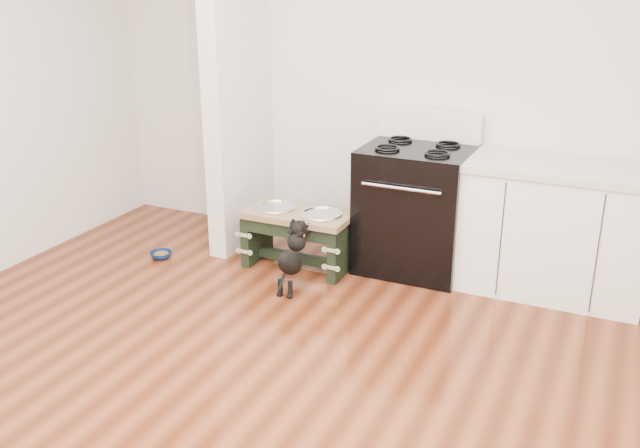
{
  "coord_description": "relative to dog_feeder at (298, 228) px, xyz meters",
  "views": [
    {
      "loc": [
        1.67,
        -2.59,
        2.17
      ],
      "look_at": [
        -0.17,
        1.41,
        0.53
      ],
      "focal_mm": 40.0,
      "sensor_mm": 36.0,
      "label": 1
    }
  ],
  "objects": [
    {
      "name": "oven_range",
      "position": [
        0.78,
        0.36,
        0.16
      ],
      "size": [
        0.76,
        0.69,
        1.14
      ],
      "color": "black",
      "rests_on": "ground"
    },
    {
      "name": "ground",
      "position": [
        0.53,
        -1.8,
        -0.31
      ],
      "size": [
        5.0,
        5.0,
        0.0
      ],
      "primitive_type": "plane",
      "color": "#4A1E0D",
      "rests_on": "ground"
    },
    {
      "name": "room_shell",
      "position": [
        0.53,
        -1.8,
        1.31
      ],
      "size": [
        5.0,
        5.0,
        5.0
      ],
      "color": "silver",
      "rests_on": "ground"
    },
    {
      "name": "dog_feeder",
      "position": [
        0.0,
        0.0,
        0.0
      ],
      "size": [
        0.8,
        0.43,
        0.46
      ],
      "color": "black",
      "rests_on": "ground"
    },
    {
      "name": "floor_bowl",
      "position": [
        -1.04,
        -0.3,
        -0.29
      ],
      "size": [
        0.18,
        0.18,
        0.05
      ],
      "rotation": [
        0.0,
        0.0,
        -0.1
      ],
      "color": "#0B2050",
      "rests_on": "ground"
    },
    {
      "name": "puppy",
      "position": [
        0.14,
        -0.37,
        -0.05
      ],
      "size": [
        0.14,
        0.41,
        0.49
      ],
      "color": "black",
      "rests_on": "ground"
    },
    {
      "name": "cabinet_run",
      "position": [
        1.76,
        0.38,
        0.14
      ],
      "size": [
        1.24,
        0.64,
        0.91
      ],
      "color": "white",
      "rests_on": "ground"
    },
    {
      "name": "partition_wall",
      "position": [
        -0.64,
        0.3,
        1.04
      ],
      "size": [
        0.15,
        0.8,
        2.7
      ],
      "primitive_type": "cube",
      "color": "silver",
      "rests_on": "ground"
    }
  ]
}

